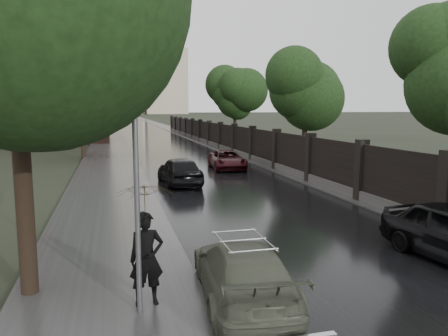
% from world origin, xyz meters
% --- Properties ---
extents(ground, '(800.00, 800.00, 0.00)m').
position_xyz_m(ground, '(0.00, 0.00, 0.00)').
color(ground, black).
rests_on(ground, ground).
extents(road, '(8.00, 420.00, 0.02)m').
position_xyz_m(road, '(0.00, 190.00, 0.01)').
color(road, black).
rests_on(road, ground).
extents(sidewalk_left, '(4.00, 420.00, 0.16)m').
position_xyz_m(sidewalk_left, '(-6.00, 190.00, 0.08)').
color(sidewalk_left, '#2D2D2D').
rests_on(sidewalk_left, ground).
extents(verge_right, '(3.00, 420.00, 0.08)m').
position_xyz_m(verge_right, '(5.50, 190.00, 0.04)').
color(verge_right, '#2D2D2D').
rests_on(verge_right, ground).
extents(fence_right, '(0.45, 75.72, 2.70)m').
position_xyz_m(fence_right, '(4.60, 32.01, 1.01)').
color(fence_right, '#383533').
rests_on(fence_right, ground).
extents(tree_left_far, '(4.25, 4.25, 7.39)m').
position_xyz_m(tree_left_far, '(-8.00, 30.00, 5.24)').
color(tree_left_far, black).
rests_on(tree_left_far, ground).
extents(tree_right_b, '(4.08, 4.08, 7.01)m').
position_xyz_m(tree_right_b, '(7.50, 22.00, 4.95)').
color(tree_right_b, black).
rests_on(tree_right_b, ground).
extents(tree_right_c, '(4.08, 4.08, 7.01)m').
position_xyz_m(tree_right_c, '(7.50, 40.00, 4.95)').
color(tree_right_c, black).
rests_on(tree_right_c, ground).
extents(lamp_post, '(0.25, 0.12, 5.11)m').
position_xyz_m(lamp_post, '(-5.40, 1.50, 2.67)').
color(lamp_post, '#59595E').
rests_on(lamp_post, ground).
extents(traffic_light, '(0.16, 0.32, 4.00)m').
position_xyz_m(traffic_light, '(-4.30, 24.99, 2.40)').
color(traffic_light, '#59595E').
rests_on(traffic_light, ground).
extents(brick_building, '(24.00, 18.00, 20.00)m').
position_xyz_m(brick_building, '(-18.00, 52.00, 10.00)').
color(brick_building, black).
rests_on(brick_building, ground).
extents(stalinist_tower, '(92.00, 30.00, 159.00)m').
position_xyz_m(stalinist_tower, '(0.00, 300.00, 38.38)').
color(stalinist_tower, tan).
rests_on(stalinist_tower, ground).
extents(volga_sedan, '(2.20, 4.52, 1.27)m').
position_xyz_m(volga_sedan, '(-3.25, 1.81, 0.63)').
color(volga_sedan, '#4C5040').
rests_on(volga_sedan, ground).
extents(hatchback_left, '(2.07, 4.56, 1.52)m').
position_xyz_m(hatchback_left, '(-2.39, 16.04, 0.76)').
color(hatchback_left, black).
rests_on(hatchback_left, ground).
extents(car_right_far, '(2.38, 4.63, 1.25)m').
position_xyz_m(car_right_far, '(1.60, 21.24, 0.62)').
color(car_right_far, black).
rests_on(car_right_far, ground).
extents(pedestrian_umbrella, '(1.21, 1.23, 2.92)m').
position_xyz_m(pedestrian_umbrella, '(-5.23, 1.82, 2.11)').
color(pedestrian_umbrella, black).
rests_on(pedestrian_umbrella, sidewalk_left).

